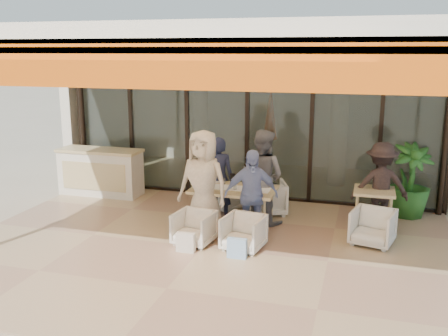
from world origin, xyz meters
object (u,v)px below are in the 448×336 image
(host_counter, at_px, (101,172))
(chair_near_right, at_px, (243,231))
(diner_navy, at_px, (219,178))
(chair_near_left, at_px, (194,226))
(chair_far_right, at_px, (267,196))
(dining_table, at_px, (233,191))
(potted_palm, at_px, (410,181))
(chair_far_left, at_px, (226,196))
(diner_cream, at_px, (203,183))
(side_table, at_px, (374,196))
(side_chair, at_px, (373,226))
(diner_grey, at_px, (262,177))
(standing_woman, at_px, (380,185))
(diner_periwinkle, at_px, (251,195))

(host_counter, relative_size, chair_near_right, 2.93)
(host_counter, relative_size, diner_navy, 1.17)
(chair_near_right, bearing_deg, chair_near_left, -171.18)
(host_counter, relative_size, chair_far_right, 2.54)
(dining_table, height_order, potted_palm, potted_palm)
(chair_far_left, xyz_separation_m, diner_navy, (0.00, -0.50, 0.50))
(diner_cream, bearing_deg, side_table, 29.55)
(chair_near_left, bearing_deg, chair_far_left, 97.84)
(diner_cream, xyz_separation_m, side_chair, (2.83, 0.30, -0.59))
(chair_near_left, bearing_deg, diner_grey, 66.87)
(host_counter, relative_size, diner_grey, 1.05)
(chair_far_right, bearing_deg, chair_near_right, 69.77)
(chair_far_left, xyz_separation_m, diner_cream, (0.00, -1.40, 0.63))
(chair_near_left, bearing_deg, side_chair, 23.57)
(chair_near_left, distance_m, standing_woman, 3.44)
(diner_grey, height_order, diner_periwinkle, diner_grey)
(side_table, relative_size, side_chair, 1.11)
(diner_navy, distance_m, standing_woman, 2.95)
(host_counter, relative_size, side_table, 2.48)
(chair_far_left, xyz_separation_m, diner_periwinkle, (0.84, -1.40, 0.49))
(standing_woman, xyz_separation_m, potted_palm, (0.55, 0.74, -0.07))
(diner_cream, height_order, potted_palm, diner_cream)
(chair_near_right, relative_size, standing_woman, 0.40)
(chair_near_right, bearing_deg, diner_navy, 129.78)
(standing_woman, bearing_deg, diner_grey, -1.19)
(chair_near_right, xyz_separation_m, diner_navy, (-0.84, 1.40, 0.47))
(chair_near_left, distance_m, chair_near_right, 0.84)
(host_counter, distance_m, diner_grey, 3.87)
(potted_palm, bearing_deg, chair_near_left, -144.49)
(side_chair, height_order, standing_woman, standing_woman)
(host_counter, relative_size, chair_near_left, 2.97)
(side_table, distance_m, standing_woman, 0.26)
(dining_table, height_order, side_chair, dining_table)
(chair_near_left, relative_size, side_chair, 0.93)
(diner_navy, height_order, diner_grey, diner_grey)
(chair_far_right, bearing_deg, diner_periwinkle, 69.77)
(chair_far_left, distance_m, standing_woman, 2.98)
(chair_far_left, relative_size, chair_far_right, 0.80)
(diner_grey, bearing_deg, host_counter, 8.82)
(diner_periwinkle, bearing_deg, dining_table, 111.70)
(chair_near_right, height_order, side_chair, side_chair)
(diner_periwinkle, relative_size, standing_woman, 0.99)
(chair_far_right, height_order, diner_grey, diner_grey)
(chair_near_right, distance_m, diner_cream, 1.15)
(diner_periwinkle, bearing_deg, diner_grey, 68.56)
(diner_navy, distance_m, diner_grey, 0.84)
(diner_cream, distance_m, standing_woman, 3.19)
(host_counter, distance_m, diner_cream, 3.40)
(chair_near_left, distance_m, side_chair, 2.94)
(potted_palm, bearing_deg, diner_navy, -162.70)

